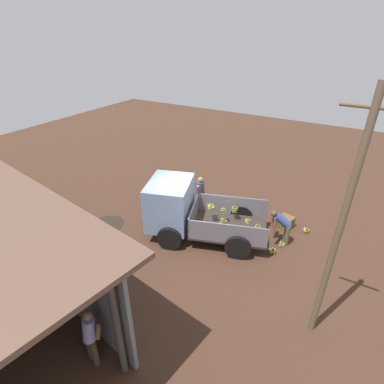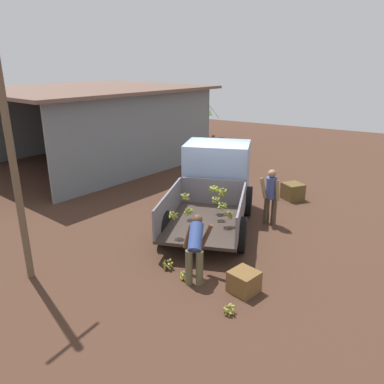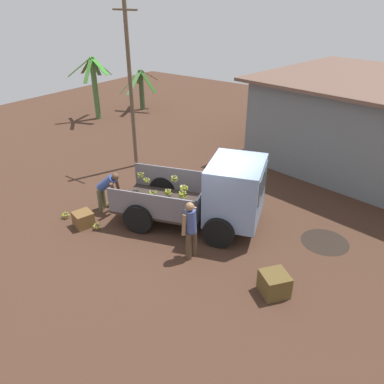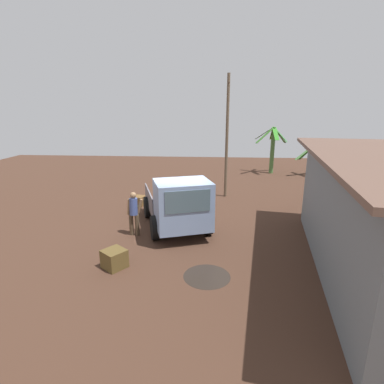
{
  "view_description": "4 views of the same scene",
  "coord_description": "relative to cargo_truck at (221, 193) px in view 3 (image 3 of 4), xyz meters",
  "views": [
    {
      "loc": [
        -4.65,
        7.99,
        6.86
      ],
      "look_at": [
        0.37,
        -0.64,
        1.37
      ],
      "focal_mm": 28.0,
      "sensor_mm": 36.0,
      "label": 1
    },
    {
      "loc": [
        -9.06,
        -4.54,
        4.38
      ],
      "look_at": [
        -1.08,
        0.13,
        1.16
      ],
      "focal_mm": 35.0,
      "sensor_mm": 36.0,
      "label": 2
    },
    {
      "loc": [
        5.2,
        -7.91,
        6.16
      ],
      "look_at": [
        -0.47,
        -0.08,
        1.01
      ],
      "focal_mm": 35.0,
      "sensor_mm": 36.0,
      "label": 3
    },
    {
      "loc": [
        10.55,
        1.34,
        4.49
      ],
      "look_at": [
        -0.6,
        0.54,
        1.36
      ],
      "focal_mm": 28.0,
      "sensor_mm": 36.0,
      "label": 4
    }
  ],
  "objects": [
    {
      "name": "wooden_crate_1",
      "position": [
        2.5,
        -1.67,
        -0.84
      ],
      "size": [
        0.84,
        0.84,
        0.54
      ],
      "primitive_type": "cube",
      "rotation": [
        0.0,
        0.0,
        0.91
      ],
      "color": "brown",
      "rests_on": "ground"
    },
    {
      "name": "banana_bunch_on_ground_1",
      "position": [
        -3.37,
        -0.57,
        -0.99
      ],
      "size": [
        0.28,
        0.28,
        0.22
      ],
      "color": "#463F2D",
      "rests_on": "ground"
    },
    {
      "name": "ground",
      "position": [
        -0.38,
        -0.19,
        -1.11
      ],
      "size": [
        36.0,
        36.0,
        0.0
      ],
      "primitive_type": "plane",
      "color": "#442B1F"
    },
    {
      "name": "cargo_truck",
      "position": [
        0.0,
        0.0,
        0.0
      ],
      "size": [
        4.63,
        3.14,
        2.12
      ],
      "rotation": [
        0.0,
        0.0,
        0.32
      ],
      "color": "#342A24",
      "rests_on": "ground"
    },
    {
      "name": "banana_palm_0",
      "position": [
        -11.3,
        5.3,
        0.65
      ],
      "size": [
        2.0,
        2.4,
        3.26
      ],
      "color": "#49723A",
      "rests_on": "ground"
    },
    {
      "name": "mud_patch_0",
      "position": [
        2.81,
        1.03,
        -1.11
      ],
      "size": [
        1.31,
        1.31,
        0.01
      ],
      "primitive_type": "cylinder",
      "color": "#2B231D",
      "rests_on": "ground"
    },
    {
      "name": "person_foreground_visitor",
      "position": [
        0.13,
        -1.68,
        -0.22
      ],
      "size": [
        0.36,
        0.61,
        1.62
      ],
      "rotation": [
        0.0,
        0.0,
        3.06
      ],
      "color": "#4D3B2A",
      "rests_on": "ground"
    },
    {
      "name": "banana_palm_2",
      "position": [
        -10.57,
        8.07,
        0.12
      ],
      "size": [
        2.12,
        2.47,
        2.29
      ],
      "color": "#435A35",
      "rests_on": "ground"
    },
    {
      "name": "utility_pole",
      "position": [
        -5.13,
        1.81,
        2.06
      ],
      "size": [
        1.12,
        0.15,
        6.13
      ],
      "color": "brown",
      "rests_on": "ground"
    },
    {
      "name": "person_worker_loading",
      "position": [
        -3.4,
        -1.29,
        -0.33
      ],
      "size": [
        0.81,
        0.7,
        1.34
      ],
      "rotation": [
        0.0,
        0.0,
        0.4
      ],
      "color": "brown",
      "rests_on": "ground"
    },
    {
      "name": "banana_bunch_on_ground_0",
      "position": [
        -3.55,
        -1.1,
        -1.02
      ],
      "size": [
        0.22,
        0.22,
        0.19
      ],
      "color": "brown",
      "rests_on": "ground"
    },
    {
      "name": "wooden_crate_0",
      "position": [
        -3.32,
        -2.36,
        -0.89
      ],
      "size": [
        0.64,
        0.64,
        0.45
      ],
      "primitive_type": "cube",
      "rotation": [
        0.0,
        0.0,
        4.44
      ],
      "color": "brown",
      "rests_on": "ground"
    },
    {
      "name": "banana_bunch_on_ground_3",
      "position": [
        -2.86,
        -2.28,
        -0.99
      ],
      "size": [
        0.24,
        0.24,
        0.2
      ],
      "color": "brown",
      "rests_on": "ground"
    },
    {
      "name": "person_bystander_near_shed",
      "position": [
        -0.91,
        5.23,
        -0.24
      ],
      "size": [
        0.62,
        0.4,
        1.57
      ],
      "rotation": [
        0.0,
        0.0,
        4.49
      ],
      "color": "#463B2B",
      "rests_on": "ground"
    },
    {
      "name": "banana_bunch_on_ground_2",
      "position": [
        -4.12,
        -2.41,
        -1.0
      ],
      "size": [
        0.24,
        0.24,
        0.19
      ],
      "color": "brown",
      "rests_on": "ground"
    },
    {
      "name": "banana_palm_1",
      "position": [
        0.34,
        14.61,
        0.33
      ],
      "size": [
        2.35,
        2.96,
        2.7
      ],
      "color": "#687751",
      "rests_on": "ground"
    }
  ]
}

